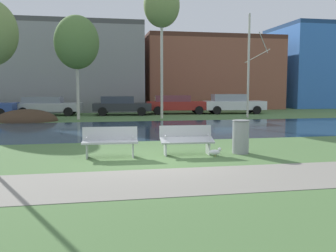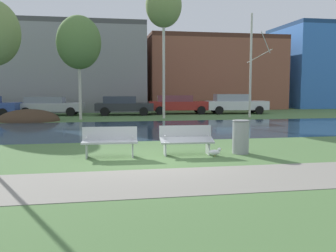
% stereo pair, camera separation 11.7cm
% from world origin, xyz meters
% --- Properties ---
extents(ground_plane, '(120.00, 120.00, 0.00)m').
position_xyz_m(ground_plane, '(0.00, 10.00, 0.00)').
color(ground_plane, '#4C703D').
extents(paved_path_strip, '(60.00, 2.40, 0.01)m').
position_xyz_m(paved_path_strip, '(0.00, -2.28, 0.01)').
color(paved_path_strip, gray).
rests_on(paved_path_strip, ground).
extents(river_band, '(80.00, 8.48, 0.01)m').
position_xyz_m(river_band, '(0.00, 8.08, 0.00)').
color(river_band, '#284256').
rests_on(river_band, ground).
extents(soil_mound, '(3.70, 3.04, 1.46)m').
position_xyz_m(soil_mound, '(-5.73, 13.70, 0.00)').
color(soil_mound, '#423021').
rests_on(soil_mound, ground).
extents(bench_left, '(1.63, 0.65, 0.87)m').
position_xyz_m(bench_left, '(-1.14, 0.79, 0.47)').
color(bench_left, '#B2B5B7').
rests_on(bench_left, ground).
extents(bench_right, '(1.63, 0.65, 0.87)m').
position_xyz_m(bench_right, '(1.15, 0.79, 0.47)').
color(bench_right, '#B2B5B7').
rests_on(bench_right, ground).
extents(trash_bin, '(0.53, 0.53, 1.03)m').
position_xyz_m(trash_bin, '(2.84, 0.69, 0.53)').
color(trash_bin, gray).
rests_on(trash_bin, ground).
extents(seagull, '(0.43, 0.16, 0.26)m').
position_xyz_m(seagull, '(1.91, 0.36, 0.13)').
color(seagull, white).
rests_on(seagull, ground).
extents(birch_left, '(2.80, 2.80, 6.56)m').
position_xyz_m(birch_left, '(-2.68, 14.38, 4.86)').
color(birch_left, beige).
rests_on(birch_left, ground).
extents(birch_center_left, '(2.35, 2.35, 9.42)m').
position_xyz_m(birch_center_left, '(2.75, 14.33, 7.30)').
color(birch_center_left, beige).
rests_on(birch_center_left, ground).
extents(birch_center, '(1.55, 2.78, 7.01)m').
position_xyz_m(birch_center, '(8.75, 14.01, 3.58)').
color(birch_center, beige).
rests_on(birch_center, ground).
extents(parked_sedan_second_silver, '(4.92, 2.31, 1.37)m').
position_xyz_m(parked_sedan_second_silver, '(-5.11, 18.44, 0.74)').
color(parked_sedan_second_silver, '#B2B5BC').
rests_on(parked_sedan_second_silver, ground).
extents(parked_hatch_third_dark, '(4.44, 2.41, 1.40)m').
position_xyz_m(parked_hatch_third_dark, '(0.28, 17.88, 0.75)').
color(parked_hatch_third_dark, '#282B30').
rests_on(parked_hatch_third_dark, ground).
extents(parked_wagon_fourth_red, '(4.96, 2.45, 1.45)m').
position_xyz_m(parked_wagon_fourth_red, '(4.59, 18.39, 0.77)').
color(parked_wagon_fourth_red, maroon).
rests_on(parked_wagon_fourth_red, ground).
extents(parked_suv_fifth_white, '(4.90, 2.42, 1.54)m').
position_xyz_m(parked_suv_fifth_white, '(9.06, 17.83, 0.81)').
color(parked_suv_fifth_white, silver).
rests_on(parked_suv_fifth_white, ground).
extents(building_grey_warehouse, '(14.60, 9.93, 7.56)m').
position_xyz_m(building_grey_warehouse, '(-4.86, 25.59, 3.78)').
color(building_grey_warehouse, gray).
rests_on(building_grey_warehouse, ground).
extents(building_brick_low, '(13.01, 7.04, 6.96)m').
position_xyz_m(building_brick_low, '(9.60, 25.88, 3.48)').
color(building_brick_low, brown).
rests_on(building_brick_low, ground).
extents(building_blue_store, '(11.48, 8.15, 8.54)m').
position_xyz_m(building_blue_store, '(23.17, 26.68, 4.27)').
color(building_blue_store, '#3870C6').
rests_on(building_blue_store, ground).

